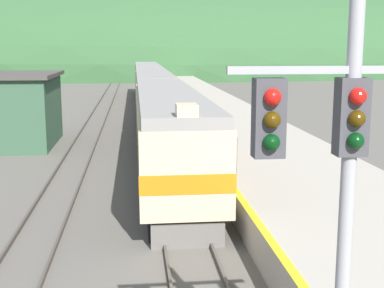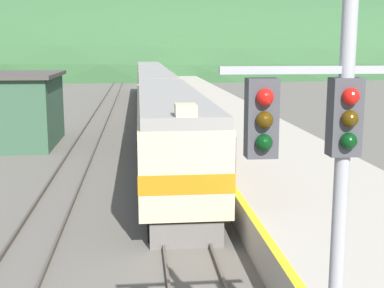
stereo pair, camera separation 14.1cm
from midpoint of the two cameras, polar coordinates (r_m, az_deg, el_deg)
track_main at (r=74.40m, az=-4.60°, el=5.68°), size 1.52×180.00×0.16m
track_siding at (r=74.46m, az=-8.28°, el=5.61°), size 1.52×180.00×0.16m
platform at (r=54.82m, az=1.21°, el=4.56°), size 6.68×140.00×1.16m
distant_hills at (r=137.47m, az=-5.15°, el=7.77°), size 206.46×92.91×46.12m
express_train_lead_car at (r=25.09m, az=-2.30°, el=1.44°), size 2.96×19.11×4.41m
carriage_second at (r=45.12m, az=-3.85°, el=5.38°), size 2.95×19.03×4.05m
carriage_third at (r=64.97m, az=-4.45°, el=6.88°), size 2.95×19.03×4.05m
signal_mast_main at (r=7.33m, az=16.31°, el=-2.24°), size 3.30×0.42×6.71m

